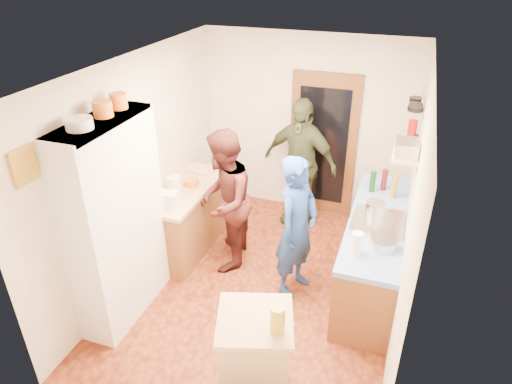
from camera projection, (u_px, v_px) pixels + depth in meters
The scene contains 44 objects.
floor at pixel (262, 286), 5.45m from camera, with size 3.00×4.00×0.02m, color brown.
ceiling at pixel (264, 65), 4.19m from camera, with size 3.00×4.00×0.02m, color silver.
wall_back at pixel (307, 126), 6.49m from camera, with size 3.00×0.02×2.60m, color silver.
wall_front at pixel (172, 321), 3.15m from camera, with size 3.00×0.02×2.60m, color silver.
wall_left at pixel (138, 170), 5.25m from camera, with size 0.02×4.00×2.60m, color silver.
wall_right at pixel (412, 214), 4.39m from camera, with size 0.02×4.00×2.60m, color silver.
door_frame at pixel (323, 146), 6.50m from camera, with size 0.95×0.06×2.10m, color brown.
door_glass at pixel (322, 147), 6.47m from camera, with size 0.70×0.02×1.70m, color black.
hutch_body at pixel (116, 223), 4.62m from camera, with size 0.40×1.20×2.20m, color white.
hutch_top_shelf at pixel (99, 122), 4.11m from camera, with size 0.40×1.14×0.04m, color white.
plate_stack at pixel (79, 124), 3.86m from camera, with size 0.23×0.23×0.10m, color white.
orange_pot_a at pixel (103, 109), 4.13m from camera, with size 0.18×0.18×0.14m, color orange.
orange_pot_b at pixel (118, 101), 4.33m from camera, with size 0.17×0.17×0.15m, color orange.
left_counter_base at pixel (186, 219), 5.96m from camera, with size 0.60×1.40×0.85m, color brown.
left_counter_top at pixel (183, 189), 5.74m from camera, with size 0.64×1.44×0.05m, color tan.
toaster at pixel (167, 199), 5.26m from camera, with size 0.24×0.16×0.18m, color white.
kettle at pixel (174, 184), 5.60m from camera, with size 0.17×0.17×0.19m, color white.
orange_bowl at pixel (191, 182), 5.75m from camera, with size 0.19×0.19×0.08m, color orange.
chopping_board at pixel (201, 170), 6.11m from camera, with size 0.30×0.22×0.03m, color tan.
right_counter_base at pixel (373, 253), 5.31m from camera, with size 0.60×2.20×0.84m, color brown.
right_counter_top at pixel (378, 220), 5.10m from camera, with size 0.62×2.22×0.06m, color blue.
hob at pixel (378, 221), 4.98m from camera, with size 0.55×0.58×0.04m, color silver.
pot_on_hob at pixel (375, 208), 5.06m from camera, with size 0.21×0.21×0.14m, color silver.
bottle_a at pixel (373, 182), 5.57m from camera, with size 0.07×0.07×0.27m, color #143F14.
bottle_b at pixel (384, 180), 5.61m from camera, with size 0.07×0.07×0.27m, color #591419.
bottle_c at pixel (394, 185), 5.43m from camera, with size 0.08×0.08×0.31m, color olive.
paper_towel at pixel (356, 244), 4.44m from camera, with size 0.11×0.11×0.24m, color white.
mixing_bowl at pixel (384, 243), 4.57m from camera, with size 0.27×0.27×0.11m, color silver.
island_base at pixel (255, 360), 3.94m from camera, with size 0.55×0.55×0.86m, color tan.
island_top at pixel (255, 321), 3.72m from camera, with size 0.62×0.62×0.05m, color tan.
cutting_board at pixel (249, 315), 3.76m from camera, with size 0.35×0.28×0.02m, color white.
oil_jar at pixel (278, 319), 3.54m from camera, with size 0.12×0.12×0.24m, color #AD9E2D.
pan_rail at pixel (423, 94), 5.30m from camera, with size 0.02×0.02×0.65m, color silver.
pan_hang_a at pixel (415, 109), 5.24m from camera, with size 0.18×0.18×0.05m, color black.
pan_hang_b at pixel (416, 105), 5.41m from camera, with size 0.16×0.16×0.05m, color black.
pan_hang_c at pixel (416, 100), 5.58m from camera, with size 0.17×0.17×0.05m, color black.
wall_shelf at pixel (405, 156), 4.61m from camera, with size 0.26×0.42×0.03m, color tan.
radio at pixel (407, 148), 4.56m from camera, with size 0.22×0.30×0.15m, color silver.
ext_bracket at pixel (416, 137), 5.74m from camera, with size 0.06×0.10×0.04m, color black.
fire_extinguisher at pixel (412, 133), 5.73m from camera, with size 0.11×0.11×0.32m, color red.
picture_frame at pixel (24, 166), 3.60m from camera, with size 0.03×0.25×0.30m, color gold.
person_hob at pixel (298, 229), 4.98m from camera, with size 0.62×0.40×1.69m, color navy.
person_left at pixel (227, 200), 5.46m from camera, with size 0.86×0.67×1.78m, color #451A18.
person_back at pixel (300, 163), 6.28m from camera, with size 1.08×0.45×1.85m, color #343E24.
Camera 1 is at (1.32, -4.03, 3.59)m, focal length 32.00 mm.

